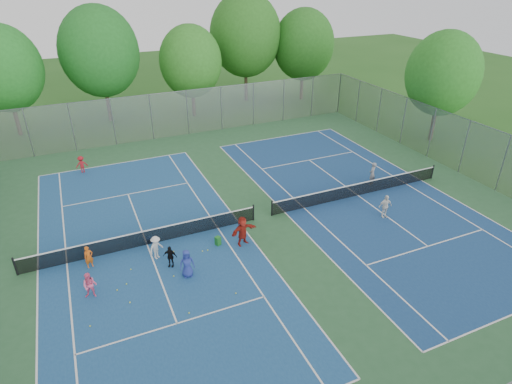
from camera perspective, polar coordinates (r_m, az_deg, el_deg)
ground at (r=26.04m, az=0.90°, el=-3.47°), size 120.00×120.00×0.00m
court_pad at (r=26.04m, az=0.90°, el=-3.46°), size 32.00×32.00×0.01m
court_left at (r=24.39m, az=-14.32°, el=-6.82°), size 10.97×23.77×0.01m
court_right at (r=29.30m, az=13.43°, el=-0.44°), size 10.97×23.77×0.01m
net_left at (r=24.15m, az=-14.44°, el=-5.97°), size 12.87×0.10×0.91m
net_right at (r=29.10m, az=13.52°, el=0.32°), size 12.87×0.10×0.91m
fence_north at (r=39.09m, az=-9.12°, el=10.39°), size 32.00×0.10×4.00m
fence_east at (r=34.42m, az=26.01°, el=5.40°), size 0.10×32.00×4.00m
tree_nw at (r=43.07m, az=-30.68°, el=13.96°), size 6.40×6.40×9.58m
tree_nl at (r=43.83m, az=-20.15°, el=17.15°), size 7.20×7.20×10.69m
tree_nc at (r=43.46m, az=-8.71°, el=16.82°), size 6.00×6.00×8.85m
tree_nr at (r=48.25m, az=-1.42°, el=20.19°), size 7.60×7.60×11.42m
tree_ne at (r=49.27m, az=6.37°, el=18.94°), size 6.60×6.60×9.77m
tree_side_e at (r=39.38m, az=23.68°, el=14.25°), size 6.00×6.00×9.20m
ball_crate at (r=24.50m, az=-13.98°, el=-6.25°), size 0.41×0.41×0.29m
ball_hopper at (r=23.61m, az=-5.10°, el=-6.52°), size 0.34×0.34×0.52m
student_a at (r=23.31m, az=-21.41°, el=-8.09°), size 0.51×0.40×1.22m
student_b at (r=21.36m, az=-21.27°, el=-11.53°), size 0.78×0.69×1.33m
student_c at (r=22.89m, az=-13.17°, el=-7.23°), size 1.00×0.88×1.34m
student_d at (r=22.22m, az=-11.39°, el=-8.42°), size 0.76×0.63×1.21m
student_e at (r=21.34m, az=-9.20°, el=-9.39°), size 0.78×0.54×1.52m
student_f at (r=23.27m, az=-1.80°, el=-5.21°), size 1.66×0.87×1.71m
child_far_baseline at (r=33.98m, az=-22.23°, el=3.42°), size 0.88×0.56×1.29m
instructor at (r=30.68m, az=15.25°, el=2.38°), size 0.73×0.64×1.67m
teen_court_b at (r=26.91m, az=16.84°, el=-1.84°), size 0.91×0.47×1.49m
tennis_ball_0 at (r=20.86m, az=-16.46°, el=-13.97°), size 0.07×0.07×0.07m
tennis_ball_1 at (r=20.28m, az=-21.25°, el=-16.36°), size 0.07×0.07×0.07m
tennis_ball_2 at (r=23.29m, az=-7.16°, el=-7.86°), size 0.07×0.07×0.07m
tennis_ball_3 at (r=20.53m, az=-2.70°, el=-13.38°), size 0.07×0.07×0.07m
tennis_ball_4 at (r=23.32m, az=-6.46°, el=-7.75°), size 0.07×0.07×0.07m
tennis_ball_5 at (r=21.69m, az=-18.02°, el=-12.36°), size 0.07×0.07×0.07m
tennis_ball_6 at (r=22.04m, az=-8.50°, el=-10.33°), size 0.07×0.07×0.07m
tennis_ball_7 at (r=19.79m, az=-8.91°, el=-15.68°), size 0.07×0.07×0.07m
tennis_ball_8 at (r=22.76m, az=-16.34°, el=-9.91°), size 0.07×0.07×0.07m
tennis_ball_9 at (r=21.84m, az=-10.92°, el=-10.99°), size 0.07×0.07×0.07m
tennis_ball_10 at (r=21.91m, az=-16.88°, el=-11.69°), size 0.07×0.07×0.07m
tennis_ball_11 at (r=23.50m, az=-10.93°, el=-7.83°), size 0.07×0.07×0.07m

